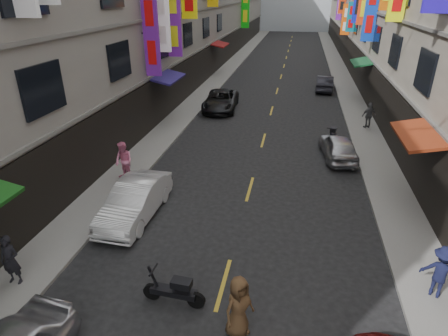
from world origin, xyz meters
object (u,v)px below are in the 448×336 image
at_px(car_left_far, 221,100).
at_px(pedestrian_lfar, 124,161).
at_px(car_right_far, 325,83).
at_px(pedestrian_rnear, 441,272).
at_px(scooter_crossing, 175,291).
at_px(pedestrian_lnear, 10,260).
at_px(pedestrian_crossing, 239,307).
at_px(car_right_mid, 338,147).
at_px(car_left_mid, 135,201).
at_px(scooter_far_right, 332,136).
at_px(pedestrian_rfar, 369,115).

height_order(car_left_far, pedestrian_lfar, pedestrian_lfar).
xyz_separation_m(car_right_far, pedestrian_rnear, (1.96, -24.27, 0.28)).
relative_size(scooter_crossing, pedestrian_rnear, 1.13).
height_order(car_right_far, pedestrian_lfar, pedestrian_lfar).
height_order(scooter_crossing, pedestrian_rnear, pedestrian_rnear).
bearing_deg(pedestrian_rnear, pedestrian_lnear, 37.40).
relative_size(pedestrian_rnear, pedestrian_crossing, 0.92).
relative_size(car_right_mid, pedestrian_rnear, 2.34).
xyz_separation_m(scooter_crossing, pedestrian_lnear, (-4.82, -0.22, 0.47)).
distance_m(car_left_mid, car_right_mid, 10.78).
height_order(scooter_far_right, pedestrian_lnear, pedestrian_lnear).
distance_m(car_left_mid, pedestrian_rnear, 10.24).
distance_m(car_left_far, pedestrian_lnear, 18.95).
xyz_separation_m(scooter_crossing, car_left_far, (-2.50, 18.60, 0.23)).
bearing_deg(car_left_far, car_right_far, 40.09).
distance_m(scooter_crossing, car_right_far, 26.39).
relative_size(pedestrian_lnear, pedestrian_rnear, 0.99).
height_order(car_right_mid, pedestrian_rnear, pedestrian_rnear).
xyz_separation_m(pedestrian_lfar, pedestrian_rfar, (11.79, 9.53, -0.10)).
bearing_deg(scooter_crossing, pedestrian_rfar, -21.11).
height_order(car_left_mid, car_right_far, car_left_mid).
distance_m(scooter_crossing, car_right_mid, 12.32).
distance_m(scooter_far_right, car_left_far, 9.20).
relative_size(scooter_crossing, car_right_mid, 0.48).
bearing_deg(pedestrian_rnear, car_left_mid, 15.49).
bearing_deg(pedestrian_rnear, car_right_far, -56.66).
height_order(car_left_far, car_right_far, car_left_far).
distance_m(car_right_mid, pedestrian_lfar, 10.67).
xyz_separation_m(car_right_far, pedestrian_crossing, (-3.30, -26.52, 0.23)).
xyz_separation_m(scooter_crossing, pedestrian_lfar, (-4.45, 6.58, 0.57)).
bearing_deg(car_right_mid, pedestrian_rfar, -120.94).
bearing_deg(car_right_far, pedestrian_rfar, 106.43).
xyz_separation_m(car_left_mid, pedestrian_crossing, (4.70, -4.59, 0.17)).
distance_m(car_right_far, pedestrian_rfar, 10.00).
bearing_deg(pedestrian_rfar, car_left_mid, 24.72).
relative_size(car_left_mid, car_right_mid, 1.13).
distance_m(car_right_far, pedestrian_rnear, 24.35).
bearing_deg(car_right_mid, pedestrian_rnear, 94.39).
distance_m(pedestrian_rnear, pedestrian_rfar, 14.51).
relative_size(car_right_mid, car_right_far, 0.96).
xyz_separation_m(car_left_mid, car_left_far, (0.33, 14.64, -0.03)).
xyz_separation_m(car_left_mid, pedestrian_lnear, (-1.99, -4.17, 0.21)).
distance_m(car_right_mid, car_right_far, 14.70).
distance_m(car_right_mid, pedestrian_rnear, 9.77).
height_order(car_left_mid, pedestrian_rfar, pedestrian_rfar).
height_order(car_left_mid, pedestrian_lfar, pedestrian_lfar).
xyz_separation_m(car_right_mid, pedestrian_lnear, (-9.99, -11.39, 0.27)).
bearing_deg(pedestrian_lfar, car_right_mid, 52.53).
relative_size(pedestrian_rfar, pedestrian_crossing, 0.92).
distance_m(scooter_crossing, pedestrian_rfar, 17.72).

